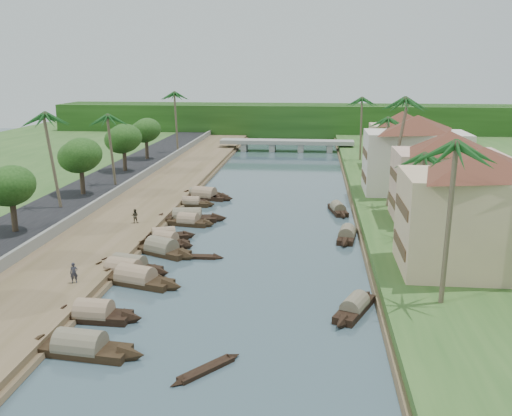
# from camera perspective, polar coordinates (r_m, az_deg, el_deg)

# --- Properties ---
(ground) EXTENTS (220.00, 220.00, 0.00)m
(ground) POSITION_cam_1_polar(r_m,az_deg,el_deg) (51.36, -0.91, -5.96)
(ground) COLOR #394D56
(ground) RESTS_ON ground
(left_bank) EXTENTS (10.00, 180.00, 0.80)m
(left_bank) POSITION_cam_1_polar(r_m,az_deg,el_deg) (73.35, -11.56, 0.21)
(left_bank) COLOR brown
(left_bank) RESTS_ON ground
(right_bank) EXTENTS (16.00, 180.00, 1.20)m
(right_bank) POSITION_cam_1_polar(r_m,az_deg,el_deg) (71.28, 16.40, -0.32)
(right_bank) COLOR #2B4F1F
(right_bank) RESTS_ON ground
(road) EXTENTS (8.00, 180.00, 1.40)m
(road) POSITION_cam_1_polar(r_m,az_deg,el_deg) (76.23, -17.69, 0.58)
(road) COLOR black
(road) RESTS_ON ground
(retaining_wall) EXTENTS (0.40, 180.00, 1.10)m
(retaining_wall) POSITION_cam_1_polar(r_m,az_deg,el_deg) (74.49, -14.69, 1.00)
(retaining_wall) COLOR gray
(retaining_wall) RESTS_ON left_bank
(treeline) EXTENTS (120.00, 14.00, 8.00)m
(treeline) POSITION_cam_1_polar(r_m,az_deg,el_deg) (148.67, 3.63, 8.76)
(treeline) COLOR #18390F
(treeline) RESTS_ON ground
(bridge) EXTENTS (28.00, 4.00, 2.40)m
(bridge) POSITION_cam_1_polar(r_m,az_deg,el_deg) (121.11, 3.09, 6.49)
(bridge) COLOR gray
(bridge) RESTS_ON ground
(building_near) EXTENTS (14.85, 14.85, 10.20)m
(building_near) POSITION_cam_1_polar(r_m,az_deg,el_deg) (49.11, 21.36, -0.10)
(building_near) COLOR tan
(building_near) RESTS_ON right_bank
(building_mid) EXTENTS (14.11, 14.11, 9.70)m
(building_mid) POSITION_cam_1_polar(r_m,az_deg,el_deg) (64.59, 18.53, 3.11)
(building_mid) COLOR beige
(building_mid) RESTS_ON right_bank
(building_far) EXTENTS (15.59, 15.59, 10.20)m
(building_far) POSITION_cam_1_polar(r_m,az_deg,el_deg) (77.90, 15.65, 5.26)
(building_far) COLOR beige
(building_far) RESTS_ON right_bank
(building_distant) EXTENTS (12.62, 12.62, 9.20)m
(building_distant) POSITION_cam_1_polar(r_m,az_deg,el_deg) (97.70, 14.28, 6.73)
(building_distant) COLOR tan
(building_distant) RESTS_ON right_bank
(sampan_0) EXTENTS (9.01, 2.75, 2.32)m
(sampan_0) POSITION_cam_1_polar(r_m,az_deg,el_deg) (38.34, -17.17, -13.18)
(sampan_0) COLOR black
(sampan_0) RESTS_ON ground
(sampan_1) EXTENTS (7.42, 2.13, 2.19)m
(sampan_1) POSITION_cam_1_polar(r_m,az_deg,el_deg) (42.75, -15.88, -10.17)
(sampan_1) COLOR black
(sampan_1) RESTS_ON ground
(sampan_2) EXTENTS (9.06, 4.28, 2.33)m
(sampan_2) POSITION_cam_1_polar(r_m,az_deg,el_deg) (48.54, -11.92, -6.96)
(sampan_2) COLOR black
(sampan_2) RESTS_ON ground
(sampan_3) EXTENTS (8.40, 3.79, 2.22)m
(sampan_3) POSITION_cam_1_polar(r_m,az_deg,el_deg) (51.54, -12.59, -5.74)
(sampan_3) COLOR black
(sampan_3) RESTS_ON ground
(sampan_4) EXTENTS (8.29, 3.74, 2.30)m
(sampan_4) POSITION_cam_1_polar(r_m,az_deg,el_deg) (50.55, -13.10, -6.17)
(sampan_4) COLOR black
(sampan_4) RESTS_ON ground
(sampan_5) EXTENTS (6.72, 3.34, 2.11)m
(sampan_5) POSITION_cam_1_polar(r_m,az_deg,el_deg) (58.05, -9.05, -3.33)
(sampan_5) COLOR black
(sampan_5) RESTS_ON ground
(sampan_6) EXTENTS (8.03, 5.23, 2.38)m
(sampan_6) POSITION_cam_1_polar(r_m,az_deg,el_deg) (55.59, -9.41, -4.12)
(sampan_6) COLOR black
(sampan_6) RESTS_ON ground
(sampan_7) EXTENTS (6.98, 3.77, 1.89)m
(sampan_7) POSITION_cam_1_polar(r_m,az_deg,el_deg) (59.92, -9.22, -2.79)
(sampan_7) COLOR black
(sampan_7) RESTS_ON ground
(sampan_8) EXTENTS (6.61, 2.52, 2.03)m
(sampan_8) POSITION_cam_1_polar(r_m,az_deg,el_deg) (65.03, -6.79, -1.36)
(sampan_8) COLOR black
(sampan_8) RESTS_ON ground
(sampan_9) EXTENTS (9.68, 2.96, 2.38)m
(sampan_9) POSITION_cam_1_polar(r_m,az_deg,el_deg) (66.68, -6.88, -0.97)
(sampan_9) COLOR black
(sampan_9) RESTS_ON ground
(sampan_10) EXTENTS (6.43, 1.69, 1.82)m
(sampan_10) POSITION_cam_1_polar(r_m,az_deg,el_deg) (73.66, -6.50, 0.47)
(sampan_10) COLOR black
(sampan_10) RESTS_ON ground
(sampan_11) EXTENTS (8.92, 4.09, 2.47)m
(sampan_11) POSITION_cam_1_polar(r_m,az_deg,el_deg) (77.75, -5.18, 1.24)
(sampan_11) COLOR black
(sampan_11) RESTS_ON ground
(sampan_12) EXTENTS (7.79, 1.91, 1.88)m
(sampan_12) POSITION_cam_1_polar(r_m,az_deg,el_deg) (78.75, -5.66, 1.38)
(sampan_12) COLOR black
(sampan_12) RESTS_ON ground
(sampan_13) EXTENTS (6.68, 4.04, 1.89)m
(sampan_13) POSITION_cam_1_polar(r_m,az_deg,el_deg) (77.91, -5.16, 1.25)
(sampan_13) COLOR black
(sampan_13) RESTS_ON ground
(sampan_14) EXTENTS (4.11, 7.31, 1.84)m
(sampan_14) POSITION_cam_1_polar(r_m,az_deg,el_deg) (42.88, 9.83, -9.76)
(sampan_14) COLOR black
(sampan_14) RESTS_ON ground
(sampan_15) EXTENTS (2.50, 7.34, 1.97)m
(sampan_15) POSITION_cam_1_polar(r_m,az_deg,el_deg) (60.21, 9.08, -2.70)
(sampan_15) COLOR black
(sampan_15) RESTS_ON ground
(sampan_16) EXTENTS (2.70, 7.30, 1.81)m
(sampan_16) POSITION_cam_1_polar(r_m,az_deg,el_deg) (70.85, 8.20, -0.13)
(sampan_16) COLOR black
(sampan_16) RESTS_ON ground
(canoe_0) EXTENTS (3.99, 4.62, 0.71)m
(canoe_0) POSITION_cam_1_polar(r_m,az_deg,el_deg) (35.14, -4.98, -15.80)
(canoe_0) COLOR black
(canoe_0) RESTS_ON ground
(canoe_1) EXTENTS (5.63, 0.99, 0.91)m
(canoe_1) POSITION_cam_1_polar(r_m,az_deg,el_deg) (54.07, -6.14, -4.89)
(canoe_1) COLOR black
(canoe_1) RESTS_ON ground
(canoe_2) EXTENTS (5.72, 1.82, 0.82)m
(canoe_2) POSITION_cam_1_polar(r_m,az_deg,el_deg) (76.30, -6.51, 0.71)
(canoe_2) COLOR black
(canoe_2) RESTS_ON ground
(palm_0) EXTENTS (3.20, 3.20, 12.87)m
(palm_0) POSITION_cam_1_polar(r_m,az_deg,el_deg) (40.28, 19.22, 5.66)
(palm_0) COLOR brown
(palm_0) RESTS_ON ground
(palm_1) EXTENTS (3.20, 3.20, 9.72)m
(palm_1) POSITION_cam_1_polar(r_m,az_deg,el_deg) (56.28, 16.36, 4.91)
(palm_1) COLOR brown
(palm_1) RESTS_ON ground
(palm_2) EXTENTS (3.20, 3.20, 14.18)m
(palm_2) POSITION_cam_1_polar(r_m,az_deg,el_deg) (68.55, 13.83, 10.25)
(palm_2) COLOR brown
(palm_2) RESTS_ON ground
(palm_3) EXTENTS (3.20, 3.20, 10.52)m
(palm_3) POSITION_cam_1_polar(r_m,az_deg,el_deg) (85.35, 12.87, 8.58)
(palm_3) COLOR brown
(palm_3) RESTS_ON ground
(palm_5) EXTENTS (3.20, 3.20, 12.39)m
(palm_5) POSITION_cam_1_polar(r_m,az_deg,el_deg) (69.32, -19.80, 8.60)
(palm_5) COLOR brown
(palm_5) RESTS_ON ground
(palm_6) EXTENTS (3.20, 3.20, 11.11)m
(palm_6) POSITION_cam_1_polar(r_m,az_deg,el_deg) (81.12, -14.34, 8.78)
(palm_6) COLOR brown
(palm_6) RESTS_ON ground
(palm_7) EXTENTS (3.20, 3.20, 12.37)m
(palm_7) POSITION_cam_1_polar(r_m,az_deg,el_deg) (103.10, 10.60, 10.56)
(palm_7) COLOR brown
(palm_7) RESTS_ON ground
(palm_8) EXTENTS (3.20, 3.20, 12.78)m
(palm_8) POSITION_cam_1_polar(r_m,az_deg,el_deg) (110.68, -8.04, 11.19)
(palm_8) COLOR brown
(palm_8) RESTS_ON ground
(tree_2) EXTENTS (4.56, 4.56, 6.51)m
(tree_2) POSITION_cam_1_polar(r_m,az_deg,el_deg) (61.28, -23.31, 1.96)
(tree_2) COLOR #4B3A2B
(tree_2) RESTS_ON ground
(tree_3) EXTENTS (5.07, 5.07, 7.10)m
(tree_3) POSITION_cam_1_polar(r_m,az_deg,el_deg) (76.55, -17.15, 4.98)
(tree_3) COLOR #4B3A2B
(tree_3) RESTS_ON ground
(tree_4) EXTENTS (5.19, 5.19, 7.21)m
(tree_4) POSITION_cam_1_polar(r_m,az_deg,el_deg) (92.23, -13.11, 6.71)
(tree_4) COLOR #4B3A2B
(tree_4) RESTS_ON ground
(tree_5) EXTENTS (4.80, 4.80, 7.02)m
(tree_5) POSITION_cam_1_polar(r_m,az_deg,el_deg) (103.80, -10.95, 7.58)
(tree_5) COLOR #4B3A2B
(tree_5) RESTS_ON ground
(tree_6) EXTENTS (5.01, 5.01, 7.02)m
(tree_6) POSITION_cam_1_polar(r_m,az_deg,el_deg) (80.19, 19.02, 5.03)
(tree_6) COLOR #4B3A2B
(tree_6) RESTS_ON ground
(person_near) EXTENTS (0.71, 0.58, 1.68)m
(person_near) POSITION_cam_1_polar(r_m,az_deg,el_deg) (47.61, -17.75, -6.20)
(person_near) COLOR #2A2A32
(person_near) RESTS_ON left_bank
(person_far) EXTENTS (0.80, 0.64, 1.58)m
(person_far) POSITION_cam_1_polar(r_m,az_deg,el_deg) (63.83, -12.02, -0.77)
(person_far) COLOR #393528
(person_far) RESTS_ON left_bank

